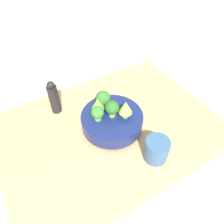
% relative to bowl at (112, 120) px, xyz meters
% --- Properties ---
extents(ground_plane, '(6.00, 6.00, 0.00)m').
position_rel_bowl_xyz_m(ground_plane, '(0.01, -0.01, -0.07)').
color(ground_plane, beige).
extents(table, '(0.88, 0.64, 0.03)m').
position_rel_bowl_xyz_m(table, '(0.01, -0.01, -0.06)').
color(table, tan).
rests_on(table, ground_plane).
extents(bowl, '(0.25, 0.25, 0.07)m').
position_rel_bowl_xyz_m(bowl, '(0.00, 0.00, 0.00)').
color(bowl, navy).
rests_on(bowl, table).
extents(romanesco_piece_far, '(0.05, 0.05, 0.08)m').
position_rel_bowl_xyz_m(romanesco_piece_far, '(-0.04, 0.03, 0.08)').
color(romanesco_piece_far, '#609347').
rests_on(romanesco_piece_far, bowl).
extents(broccoli_floret_right, '(0.05, 0.05, 0.06)m').
position_rel_bowl_xyz_m(broccoli_floret_right, '(0.06, -0.01, 0.06)').
color(broccoli_floret_right, '#6BA34C').
rests_on(broccoli_floret_right, bowl).
extents(broccoli_floret_front, '(0.06, 0.06, 0.07)m').
position_rel_bowl_xyz_m(broccoli_floret_front, '(0.00, -0.06, 0.07)').
color(broccoli_floret_front, '#7AB256').
rests_on(broccoli_floret_front, bowl).
extents(broccoli_floret_center, '(0.05, 0.05, 0.07)m').
position_rel_bowl_xyz_m(broccoli_floret_center, '(0.00, 0.00, 0.07)').
color(broccoli_floret_center, '#7AB256').
rests_on(broccoli_floret_center, bowl).
extents(romanesco_piece_near, '(0.05, 0.05, 0.08)m').
position_rel_bowl_xyz_m(romanesco_piece_near, '(0.04, -0.04, 0.07)').
color(romanesco_piece_near, '#6BA34C').
rests_on(romanesco_piece_near, bowl).
extents(cup, '(0.09, 0.09, 0.09)m').
position_rel_bowl_xyz_m(cup, '(-0.06, 0.20, 0.01)').
color(cup, '#33567F').
rests_on(cup, table).
extents(pepper_mill, '(0.04, 0.04, 0.16)m').
position_rel_bowl_xyz_m(pepper_mill, '(0.16, -0.21, 0.04)').
color(pepper_mill, black).
rests_on(pepper_mill, table).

